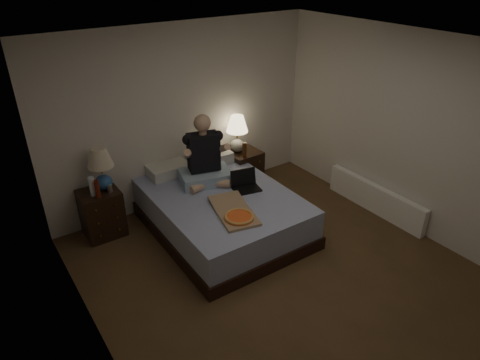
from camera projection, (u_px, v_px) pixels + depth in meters
floor at (285, 277)px, 4.85m from camera, size 4.00×4.50×0.00m
ceiling at (300, 52)px, 3.66m from camera, size 4.00×4.50×0.00m
wall_back at (184, 116)px, 5.88m from camera, size 4.00×0.00×2.50m
wall_left at (92, 251)px, 3.25m from camera, size 0.00×4.50×2.50m
wall_right at (415, 136)px, 5.26m from camera, size 0.00×4.50×2.50m
bed at (221, 211)px, 5.57m from camera, size 1.63×2.15×0.53m
nightstand_left at (102, 213)px, 5.45m from camera, size 0.48×0.43×0.62m
nightstand_right at (244, 170)px, 6.54m from camera, size 0.48×0.43×0.61m
lamp_left at (101, 169)px, 5.23m from camera, size 0.33×0.33×0.56m
lamp_right at (237, 134)px, 6.28m from camera, size 0.34×0.34×0.56m
water_bottle at (92, 186)px, 5.17m from camera, size 0.07×0.07×0.25m
soda_can at (110, 188)px, 5.28m from camera, size 0.07×0.07×0.10m
beer_bottle_left at (97, 189)px, 5.13m from camera, size 0.06×0.06×0.23m
beer_bottle_right at (244, 150)px, 6.18m from camera, size 0.06×0.06×0.23m
person at (204, 150)px, 5.50m from camera, size 0.77×0.68×0.93m
laptop at (247, 182)px, 5.48m from camera, size 0.39×0.34×0.24m
pizza_box at (239, 218)px, 4.89m from camera, size 0.56×0.83×0.08m
radiator at (375, 198)px, 5.99m from camera, size 0.10×1.60×0.40m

